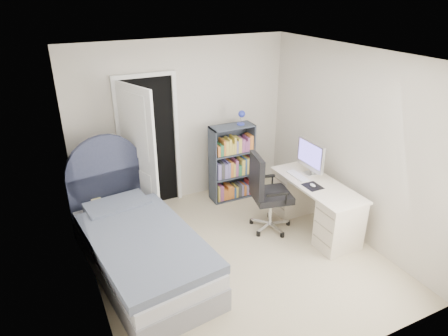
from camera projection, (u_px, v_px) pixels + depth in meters
name	position (u px, v px, depth m)	size (l,w,h in m)	color
room_shell	(238.00, 167.00, 4.61)	(3.50, 3.70, 2.60)	tan
door	(142.00, 150.00, 5.66)	(0.92, 0.79, 2.06)	black
bed	(139.00, 245.00, 4.79)	(1.34, 2.40, 1.41)	gray
nightstand	(100.00, 209.00, 5.48)	(0.37, 0.37, 0.55)	#CABC7C
floor_lamp	(115.00, 184.00, 5.78)	(0.19, 0.19, 1.32)	silver
bookcase	(232.00, 165.00, 6.31)	(0.68, 0.29, 1.45)	#373E4B
desk	(315.00, 203.00, 5.56)	(0.58, 1.46, 1.20)	beige
office_chair	(266.00, 189.00, 5.44)	(0.61, 0.63, 1.13)	silver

